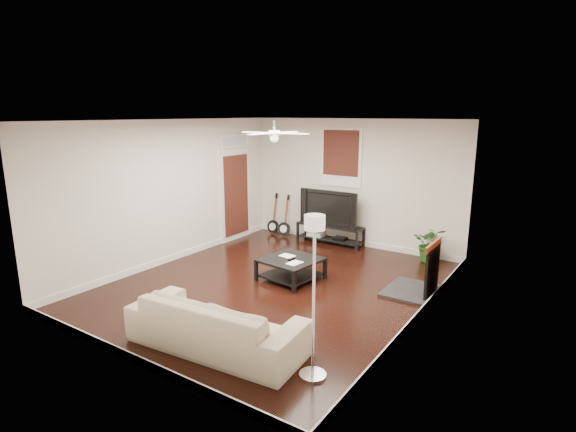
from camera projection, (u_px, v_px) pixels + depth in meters
name	position (u px, v px, depth m)	size (l,w,h in m)	color
room	(275.00, 206.00, 7.52)	(5.01, 6.01, 2.81)	black
brick_accent	(443.00, 213.00, 6.99)	(0.02, 2.20, 2.80)	#9F5433
fireplace	(420.00, 267.00, 7.36)	(0.80, 1.10, 0.92)	black
window_back	(341.00, 158.00, 9.97)	(1.00, 0.06, 1.30)	#36130E
door_left	(235.00, 187.00, 10.43)	(0.08, 1.00, 2.50)	white
tv_stand	(330.00, 234.00, 10.28)	(1.56, 0.42, 0.44)	black
tv	(331.00, 207.00, 10.15)	(1.40, 0.18, 0.81)	black
coffee_table	(291.00, 269.00, 8.03)	(0.93, 0.93, 0.39)	black
sofa	(217.00, 322.00, 5.68)	(2.31, 0.90, 0.68)	#C9AD96
floor_lamp	(314.00, 299.00, 4.90)	(0.31, 0.31, 1.89)	white
potted_plant	(431.00, 244.00, 8.96)	(0.66, 0.57, 0.73)	#215117
guitar_left	(273.00, 214.00, 11.04)	(0.31, 0.22, 1.00)	black
guitar_right	(284.00, 216.00, 10.83)	(0.31, 0.22, 1.00)	black
ceiling_fan	(274.00, 133.00, 7.25)	(1.24, 1.24, 0.32)	white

